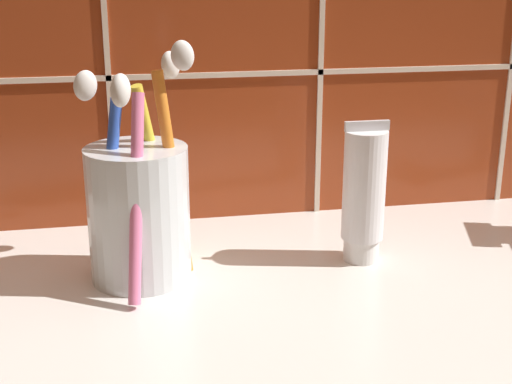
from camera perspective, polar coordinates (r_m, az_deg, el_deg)
name	(u,v)px	position (r cm, az deg, el deg)	size (l,w,h in cm)	color
sink_counter	(349,296)	(56.35, 7.45, -8.24)	(77.93, 34.61, 2.00)	silver
tile_wall_backsplash	(299,17)	(67.59, 3.47, 13.83)	(87.93, 1.72, 41.69)	#933819
toothbrush_cup	(139,208)	(55.35, -9.31, -1.28)	(9.21, 12.88, 18.48)	silver
toothpaste_tube	(364,193)	(58.46, 8.62, -0.12)	(3.64, 3.47, 11.80)	white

